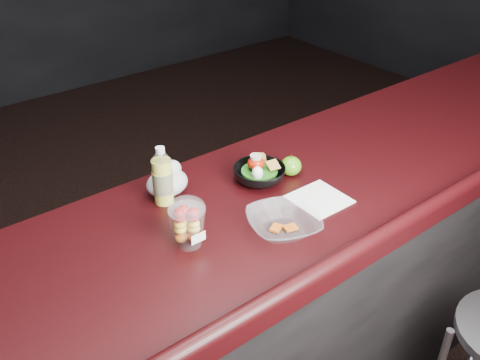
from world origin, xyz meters
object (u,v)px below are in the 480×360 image
fruit_cup (187,222)px  green_apple (291,166)px  snack_bowl (259,173)px  takeout_bowl (284,223)px  lemonade_bottle (163,180)px

fruit_cup → green_apple: fruit_cup is taller
fruit_cup → green_apple: size_ratio=2.01×
snack_bowl → takeout_bowl: snack_bowl is taller
lemonade_bottle → takeout_bowl: (0.19, -0.34, -0.05)m
lemonade_bottle → takeout_bowl: bearing=-60.5°
green_apple → takeout_bowl: (-0.23, -0.21, -0.01)m
lemonade_bottle → snack_bowl: 0.32m
green_apple → snack_bowl: snack_bowl is taller
lemonade_bottle → fruit_cup: size_ratio=1.29×
green_apple → lemonade_bottle: bearing=163.8°
lemonade_bottle → green_apple: (0.42, -0.12, -0.05)m
lemonade_bottle → fruit_cup: bearing=-104.2°
green_apple → fruit_cup: bearing=-168.3°
snack_bowl → takeout_bowl: (-0.11, -0.25, -0.01)m
lemonade_bottle → green_apple: size_ratio=2.61×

